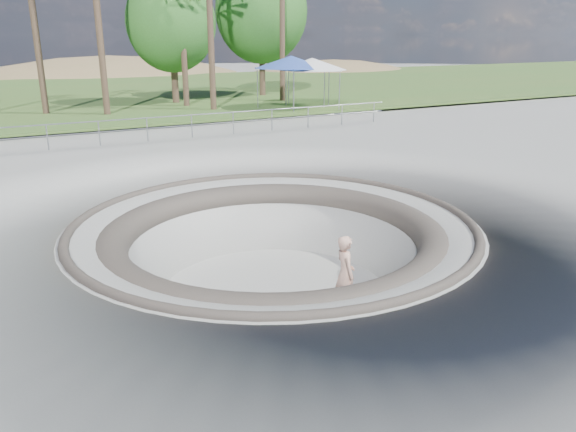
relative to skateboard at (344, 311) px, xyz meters
name	(u,v)px	position (x,y,z in m)	size (l,w,h in m)	color
ground	(273,223)	(-0.93, 1.92, 1.84)	(180.00, 180.00, 0.00)	#989893
skate_bowl	(274,289)	(-0.93, 1.92, 0.01)	(14.00, 14.00, 4.10)	#989893
grass_strip	(72,95)	(-0.93, 35.92, 2.06)	(180.00, 36.00, 0.12)	#3B6227
distant_hills	(83,138)	(2.85, 59.09, -5.18)	(103.20, 45.00, 28.60)	olive
safety_railing	(147,129)	(-0.93, 13.92, 2.53)	(25.00, 0.06, 1.03)	gray
skateboard	(344,311)	(0.00, 0.00, 0.00)	(0.77, 0.42, 0.08)	brown
skater	(345,274)	(0.00, 0.00, 0.98)	(0.70, 0.46, 1.92)	#D9A48C
canopy_white	(312,64)	(10.82, 19.92, 4.71)	(5.53, 5.53, 2.96)	gray
canopy_blue	(291,62)	(9.68, 20.47, 4.83)	(5.72, 5.72, 3.09)	gray
bushy_tree_mid	(171,22)	(4.34, 26.65, 7.15)	(5.74, 5.22, 8.29)	brown
bushy_tree_right	(261,11)	(11.45, 28.15, 7.98)	(6.67, 6.06, 9.62)	brown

